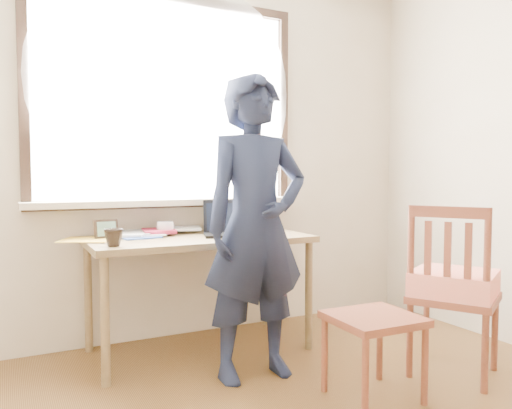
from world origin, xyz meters
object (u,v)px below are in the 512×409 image
desk (199,248)px  mug_white (165,228)px  person (256,227)px  side_chair (454,286)px  laptop (230,227)px  mug_dark (114,238)px  work_chair (374,328)px

desk → mug_white: mug_white is taller
person → side_chair: bearing=-26.1°
mug_white → laptop: bearing=-27.5°
mug_white → mug_dark: size_ratio=1.09×
mug_dark → person: 0.77m
mug_dark → person: (0.70, -0.31, 0.05)m
mug_white → mug_dark: bearing=-137.0°
desk → mug_dark: bearing=-159.4°
laptop → person: bearing=-96.6°
laptop → mug_dark: 0.78m
desk → work_chair: desk is taller
laptop → mug_white: laptop is taller
mug_white → work_chair: 1.44m
person → mug_dark: bearing=156.4°
mug_white → mug_dark: mug_dark is taller
desk → side_chair: 1.51m
work_chair → person: bearing=127.6°
work_chair → side_chair: size_ratio=0.44×
work_chair → person: (-0.39, 0.51, 0.47)m
laptop → work_chair: bearing=-71.3°
side_chair → person: 1.14m
work_chair → side_chair: (0.59, 0.03, 0.14)m
mug_white → side_chair: (1.29, -1.15, -0.27)m
person → mug_white: bearing=114.6°
mug_white → mug_dark: (-0.39, -0.37, 0.00)m
laptop → work_chair: 1.13m
mug_dark → desk: bearing=20.6°
mug_white → work_chair: (0.70, -1.18, -0.42)m
laptop → mug_dark: bearing=-166.9°
laptop → side_chair: size_ratio=0.41×
laptop → work_chair: laptop is taller
mug_white → side_chair: bearing=-41.8°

